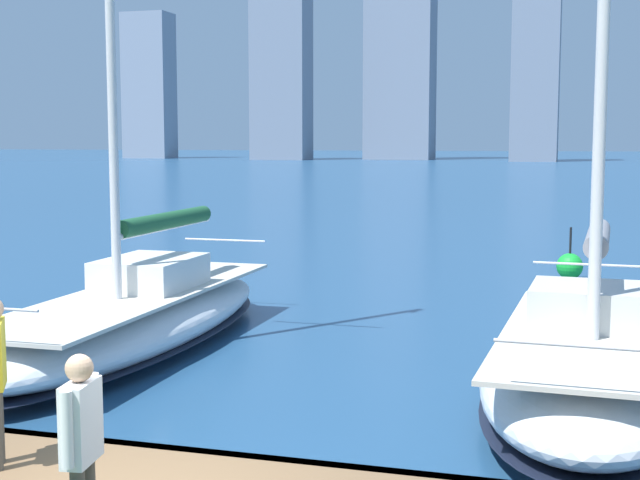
% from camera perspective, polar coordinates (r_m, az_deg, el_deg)
% --- Properties ---
extents(city_skyline, '(168.56, 17.67, 49.51)m').
position_cam_1_polar(city_skyline, '(166.16, 17.16, 12.05)').
color(city_skyline, gray).
rests_on(city_skyline, ground).
extents(sailboat_grey, '(3.13, 6.92, 11.95)m').
position_cam_1_polar(sailboat_grey, '(12.65, 17.03, -7.69)').
color(sailboat_grey, silver).
rests_on(sailboat_grey, ground).
extents(sailboat_forest, '(2.55, 9.20, 12.02)m').
position_cam_1_polar(sailboat_forest, '(16.29, -11.56, -4.65)').
color(sailboat_forest, silver).
rests_on(sailboat_forest, ground).
extents(person_white_shirt, '(0.23, 0.57, 1.56)m').
position_cam_1_polar(person_white_shirt, '(6.96, -15.03, -12.03)').
color(person_white_shirt, '#4C473D').
rests_on(person_white_shirt, dock_pier).
extents(channel_buoy, '(0.70, 0.70, 1.40)m').
position_cam_1_polar(channel_buoy, '(24.76, 15.69, -1.62)').
color(channel_buoy, green).
rests_on(channel_buoy, ground).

